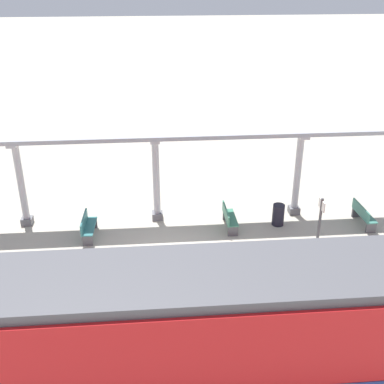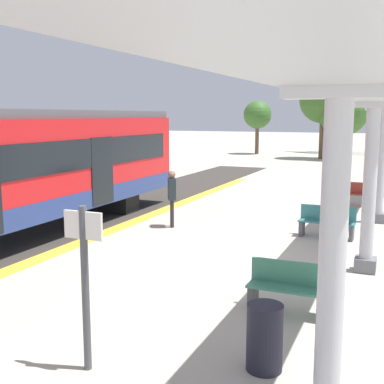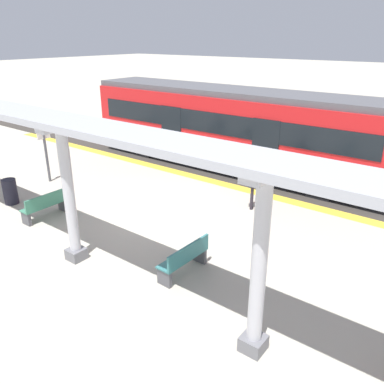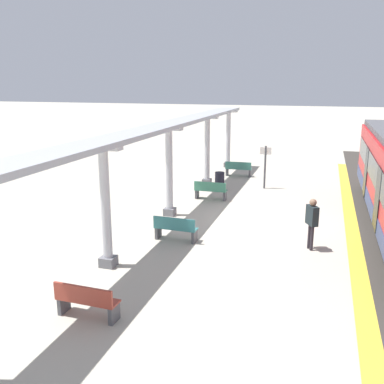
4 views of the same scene
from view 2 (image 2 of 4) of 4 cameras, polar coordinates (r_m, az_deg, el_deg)
ground_plane at (r=11.78m, az=2.40°, el=-7.46°), size 176.00×176.00×0.00m
tactile_edge_strip at (r=13.47m, az=-12.30°, el=-5.55°), size 0.50×27.86×0.01m
trackbed at (r=14.60m, az=-18.23°, el=-4.67°), size 3.20×39.86×0.01m
train_near_carriage at (r=13.84m, az=-20.29°, el=2.19°), size 2.65×13.79×3.48m
canopy_pillar_second at (r=5.21m, az=16.07°, el=-8.08°), size 1.10×0.44×3.61m
canopy_pillar_third at (r=10.89m, az=20.06°, el=0.50°), size 1.10×0.44×3.61m
canopy_pillar_fourth at (r=16.17m, az=21.22°, el=3.02°), size 1.10×0.44×3.61m
canopy_beam at (r=10.70m, az=20.56°, el=10.31°), size 1.20×22.48×0.16m
bench_near_end at (r=13.92m, az=15.51°, el=-3.34°), size 1.51×0.48×0.86m
bench_mid_platform at (r=8.59m, az=11.69°, el=-10.86°), size 1.50×0.45×0.86m
bench_far_end at (r=19.15m, az=18.61°, el=-0.19°), size 1.51×0.49×0.86m
trash_bin at (r=6.73m, az=8.48°, el=-16.46°), size 0.48×0.48×0.90m
platform_info_sign at (r=6.49m, az=-12.42°, el=-9.18°), size 0.56×0.10×2.20m
passenger_waiting_near_edge at (r=14.56m, az=-2.37°, el=0.01°), size 0.43×0.54×1.71m
electricity_pylon at (r=46.88m, az=21.14°, el=15.57°), size 9.87×6.94×18.16m
tree_left_background at (r=39.10m, az=15.04°, el=10.32°), size 3.52×3.52×6.26m
tree_right_background at (r=43.09m, az=7.67°, el=8.90°), size 2.41×2.41×4.60m
tree_centre_background at (r=38.79m, az=17.26°, el=9.05°), size 3.80×3.80×5.59m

